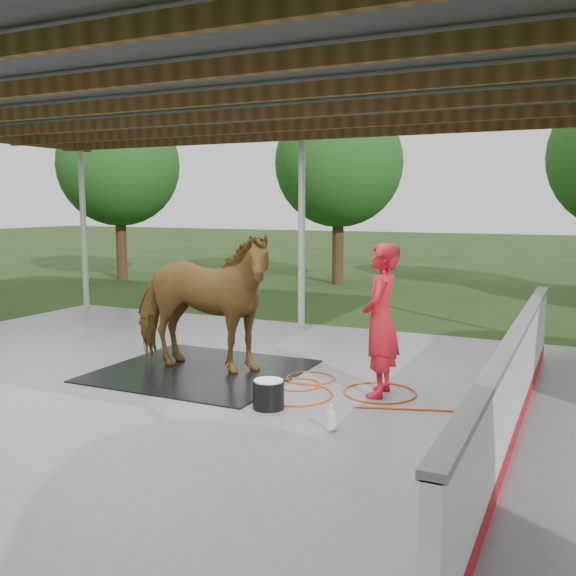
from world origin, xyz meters
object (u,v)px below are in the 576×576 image
at_px(dasher_board, 514,386).
at_px(wash_bucket, 269,394).
at_px(horse, 200,302).
at_px(handler, 380,320).

relative_size(dasher_board, wash_bucket, 20.68).
bearing_deg(wash_bucket, dasher_board, 6.39).
relative_size(horse, handler, 1.23).
relative_size(horse, wash_bucket, 6.31).
bearing_deg(dasher_board, handler, 155.38).
bearing_deg(dasher_board, wash_bucket, -173.61).
height_order(dasher_board, horse, horse).
xyz_separation_m(dasher_board, handler, (-1.74, 0.80, 0.45)).
xyz_separation_m(horse, handler, (2.76, -0.01, -0.06)).
bearing_deg(horse, wash_bucket, -127.92).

